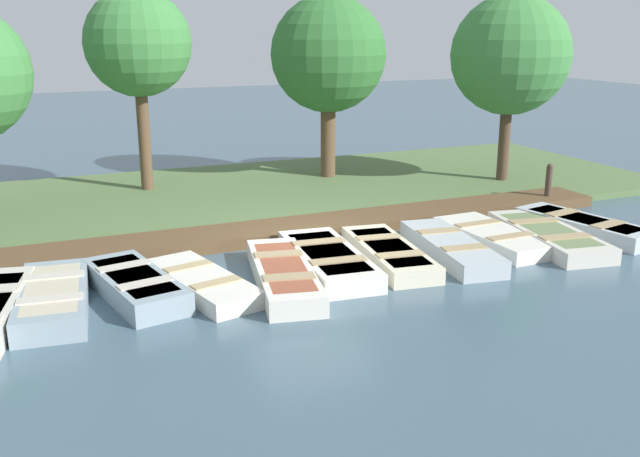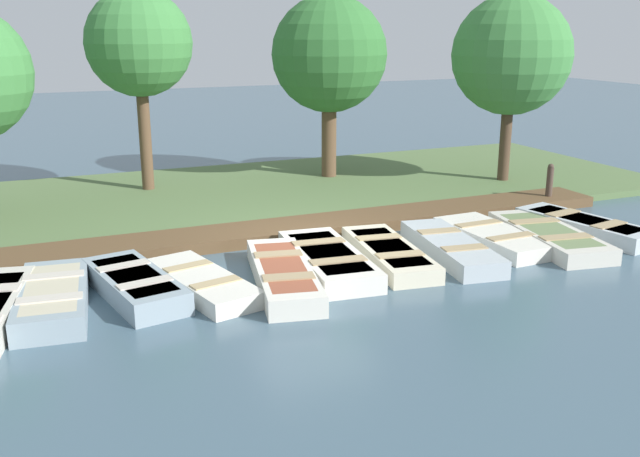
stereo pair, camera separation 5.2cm
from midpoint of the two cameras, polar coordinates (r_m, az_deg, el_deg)
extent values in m
plane|color=#425B6B|center=(14.92, -0.79, -1.76)|extent=(80.00, 80.00, 0.00)
cube|color=#567042|center=(19.45, -6.45, 2.65)|extent=(8.00, 24.00, 0.18)
cube|color=brown|center=(15.98, -2.49, -0.08)|extent=(1.32, 16.28, 0.25)
cube|color=#8C9EA8|center=(12.62, -20.68, -5.27)|extent=(3.01, 1.40, 0.40)
cube|color=beige|center=(12.55, -20.76, -4.50)|extent=(2.46, 1.10, 0.03)
cube|color=beige|center=(12.03, -20.92, -5.26)|extent=(0.40, 1.02, 0.03)
cube|color=beige|center=(13.07, -20.65, -3.56)|extent=(0.40, 1.02, 0.03)
cube|color=#8C9EA8|center=(12.80, -14.71, -4.43)|extent=(2.91, 1.51, 0.40)
cube|color=#6B7F51|center=(12.74, -14.77, -3.65)|extent=(2.38, 1.20, 0.03)
cube|color=beige|center=(12.26, -13.93, -4.23)|extent=(0.45, 0.96, 0.03)
cube|color=beige|center=(13.20, -15.56, -2.88)|extent=(0.45, 0.96, 0.03)
cube|color=silver|center=(12.81, -9.52, -4.32)|extent=(2.95, 1.58, 0.31)
cube|color=beige|center=(12.76, -9.55, -3.72)|extent=(2.41, 1.25, 0.02)
cube|color=tan|center=(12.31, -8.41, -4.30)|extent=(0.47, 0.92, 0.03)
cube|color=tan|center=(13.21, -10.61, -2.98)|extent=(0.47, 0.92, 0.03)
cube|color=silver|center=(12.95, -3.05, -3.74)|extent=(3.52, 1.65, 0.37)
cube|color=#994C33|center=(12.89, -3.06, -3.03)|extent=(2.88, 1.31, 0.03)
cube|color=tan|center=(12.28, -2.61, -3.87)|extent=(0.52, 0.95, 0.03)
cube|color=tan|center=(13.49, -3.47, -2.04)|extent=(0.52, 0.95, 0.03)
cube|color=silver|center=(13.74, 0.53, -2.55)|extent=(3.31, 1.46, 0.36)
cube|color=teal|center=(13.68, 0.54, -1.88)|extent=(2.71, 1.15, 0.03)
cube|color=tan|center=(13.13, 1.37, -2.55)|extent=(0.42, 1.08, 0.03)
cube|color=tan|center=(14.23, -0.23, -1.06)|extent=(0.42, 1.08, 0.03)
cube|color=beige|center=(14.27, 5.42, -2.00)|extent=(3.25, 1.41, 0.32)
cube|color=#994C33|center=(14.22, 5.43, -1.44)|extent=(2.66, 1.11, 0.03)
cube|color=tan|center=(13.68, 6.32, -2.06)|extent=(0.43, 0.95, 0.03)
cube|color=tan|center=(14.75, 4.61, -0.68)|extent=(0.43, 0.95, 0.03)
cube|color=#B2BCC1|center=(14.74, 10.30, -1.52)|extent=(3.29, 1.41, 0.35)
cube|color=#4C709E|center=(14.70, 10.34, -0.92)|extent=(2.69, 1.11, 0.03)
cube|color=tan|center=(14.17, 11.37, -1.50)|extent=(0.44, 0.91, 0.03)
cube|color=tan|center=(15.21, 9.38, -0.18)|extent=(0.44, 0.91, 0.03)
cube|color=silver|center=(15.75, 13.63, -0.66)|extent=(2.94, 1.28, 0.31)
cube|color=teal|center=(15.71, 13.66, -0.16)|extent=(2.41, 1.00, 0.02)
cube|color=tan|center=(15.30, 14.95, -0.59)|extent=(0.33, 1.10, 0.03)
cube|color=tan|center=(16.12, 12.45, 0.42)|extent=(0.33, 1.10, 0.03)
cube|color=beige|center=(16.10, 17.71, -0.59)|extent=(3.48, 1.71, 0.33)
cube|color=#6B7F51|center=(16.06, 17.76, -0.07)|extent=(2.84, 1.36, 0.03)
cube|color=tan|center=(15.54, 18.96, -0.60)|extent=(0.51, 1.14, 0.03)
cube|color=tan|center=(16.57, 16.64, 0.61)|extent=(0.51, 1.14, 0.03)
cube|color=#B2BCC1|center=(17.10, 20.27, 0.17)|extent=(3.29, 1.58, 0.36)
cube|color=beige|center=(17.06, 20.32, 0.70)|extent=(2.69, 1.26, 0.03)
cube|color=tan|center=(16.73, 21.99, 0.34)|extent=(0.49, 0.96, 0.03)
cube|color=tan|center=(17.39, 18.74, 1.23)|extent=(0.49, 0.96, 0.03)
cylinder|color=#47382D|center=(19.45, 17.72, 3.22)|extent=(0.17, 0.17, 1.00)
sphere|color=#47382D|center=(19.34, 17.86, 4.75)|extent=(0.15, 0.15, 0.15)
cylinder|color=brown|center=(20.01, -13.97, 7.24)|extent=(0.32, 0.32, 3.32)
sphere|color=#3D7F3D|center=(19.80, -14.45, 14.19)|extent=(2.79, 2.79, 2.79)
cylinder|color=brown|center=(21.20, 0.58, 7.50)|extent=(0.44, 0.44, 2.82)
sphere|color=#337033|center=(20.98, 0.59, 13.78)|extent=(3.32, 3.32, 3.32)
cylinder|color=#4C3828|center=(21.36, 14.47, 7.05)|extent=(0.32, 0.32, 2.81)
sphere|color=#3D7F3D|center=(21.14, 14.92, 13.27)|extent=(3.33, 3.33, 3.33)
camera|label=1|loc=(0.03, -90.10, -0.03)|focal=40.00mm
camera|label=2|loc=(0.03, 89.90, 0.03)|focal=40.00mm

